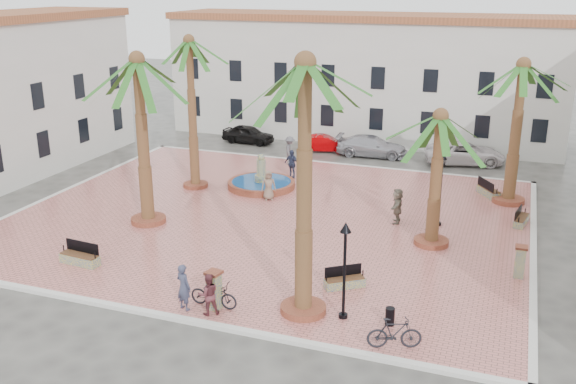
{
  "coord_description": "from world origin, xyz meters",
  "views": [
    {
      "loc": [
        11.69,
        -29.27,
        11.97
      ],
      "look_at": [
        1.0,
        0.0,
        1.6
      ],
      "focal_mm": 40.0,
      "sensor_mm": 36.0,
      "label": 1
    }
  ],
  "objects_px": {
    "lamppost_e": "(441,176)",
    "litter_bin": "(390,316)",
    "car_silver": "(372,146)",
    "bench_s": "(80,258)",
    "car_white": "(465,153)",
    "bollard_n": "(307,166)",
    "bicycle_a": "(214,294)",
    "pedestrian_north": "(290,151)",
    "lamppost_s": "(345,254)",
    "fountain": "(261,183)",
    "palm_nw": "(189,56)",
    "pedestrian_fountain_b": "(292,164)",
    "pedestrian_east": "(397,206)",
    "cyclist_a": "(184,287)",
    "bench_e": "(521,220)",
    "bicycle_b": "(394,333)",
    "bench_ne": "(488,191)",
    "bench_se": "(344,282)",
    "cyclist_b": "(208,294)",
    "pedestrian_fountain_a": "(269,185)",
    "car_black": "(248,134)",
    "bollard_se": "(214,289)",
    "car_red": "(324,143)",
    "palm_sw": "(138,79)",
    "palm_s": "(305,92)",
    "palm_e": "(439,134)"
  },
  "relations": [
    {
      "from": "lamppost_e",
      "to": "litter_bin",
      "type": "distance_m",
      "value": 10.83
    },
    {
      "from": "litter_bin",
      "to": "car_silver",
      "type": "distance_m",
      "value": 23.81
    },
    {
      "from": "bench_s",
      "to": "car_white",
      "type": "distance_m",
      "value": 26.78
    },
    {
      "from": "bollard_n",
      "to": "bicycle_a",
      "type": "relative_size",
      "value": 0.71
    },
    {
      "from": "pedestrian_north",
      "to": "lamppost_s",
      "type": "bearing_deg",
      "value": -171.52
    },
    {
      "from": "fountain",
      "to": "palm_nw",
      "type": "height_order",
      "value": "palm_nw"
    },
    {
      "from": "pedestrian_fountain_b",
      "to": "pedestrian_east",
      "type": "distance_m",
      "value": 9.43
    },
    {
      "from": "cyclist_a",
      "to": "pedestrian_east",
      "type": "distance_m",
      "value": 13.07
    },
    {
      "from": "bench_e",
      "to": "bicycle_b",
      "type": "distance_m",
      "value": 14.13
    },
    {
      "from": "lamppost_e",
      "to": "bicycle_b",
      "type": "height_order",
      "value": "lamppost_e"
    },
    {
      "from": "bench_ne",
      "to": "lamppost_s",
      "type": "bearing_deg",
      "value": 133.62
    },
    {
      "from": "bench_e",
      "to": "bench_ne",
      "type": "relative_size",
      "value": 0.9
    },
    {
      "from": "bicycle_b",
      "to": "car_white",
      "type": "distance_m",
      "value": 24.72
    },
    {
      "from": "bench_se",
      "to": "lamppost_e",
      "type": "xyz_separation_m",
      "value": [
        2.61,
        8.29,
        2.34
      ]
    },
    {
      "from": "cyclist_b",
      "to": "bicycle_b",
      "type": "bearing_deg",
      "value": 145.9
    },
    {
      "from": "bench_e",
      "to": "car_silver",
      "type": "relative_size",
      "value": 0.33
    },
    {
      "from": "lamppost_e",
      "to": "bicycle_a",
      "type": "bearing_deg",
      "value": -120.63
    },
    {
      "from": "bench_se",
      "to": "pedestrian_fountain_b",
      "type": "xyz_separation_m",
      "value": [
        -7.08,
        13.41,
        0.65
      ]
    },
    {
      "from": "pedestrian_fountain_a",
      "to": "car_black",
      "type": "distance_m",
      "value": 13.92
    },
    {
      "from": "litter_bin",
      "to": "car_white",
      "type": "bearing_deg",
      "value": 89.03
    },
    {
      "from": "bench_s",
      "to": "car_silver",
      "type": "relative_size",
      "value": 0.38
    },
    {
      "from": "bicycle_a",
      "to": "bicycle_b",
      "type": "bearing_deg",
      "value": -93.17
    },
    {
      "from": "fountain",
      "to": "bench_e",
      "type": "relative_size",
      "value": 2.41
    },
    {
      "from": "bench_s",
      "to": "bicycle_a",
      "type": "bearing_deg",
      "value": -6.59
    },
    {
      "from": "bicycle_b",
      "to": "fountain",
      "type": "bearing_deg",
      "value": 16.03
    },
    {
      "from": "lamppost_e",
      "to": "litter_bin",
      "type": "bearing_deg",
      "value": -91.63
    },
    {
      "from": "bollard_se",
      "to": "bollard_n",
      "type": "bearing_deg",
      "value": 97.09
    },
    {
      "from": "bench_se",
      "to": "bicycle_a",
      "type": "xyz_separation_m",
      "value": [
        -4.22,
        -3.25,
        0.26
      ]
    },
    {
      "from": "bicycle_b",
      "to": "car_red",
      "type": "height_order",
      "value": "bicycle_b"
    },
    {
      "from": "bench_se",
      "to": "lamppost_s",
      "type": "xyz_separation_m",
      "value": [
        0.6,
        -2.38,
        2.29
      ]
    },
    {
      "from": "cyclist_b",
      "to": "pedestrian_fountain_a",
      "type": "distance_m",
      "value": 13.14
    },
    {
      "from": "cyclist_a",
      "to": "pedestrian_north",
      "type": "distance_m",
      "value": 20.26
    },
    {
      "from": "cyclist_a",
      "to": "litter_bin",
      "type": "bearing_deg",
      "value": -148.7
    },
    {
      "from": "bicycle_a",
      "to": "car_silver",
      "type": "xyz_separation_m",
      "value": [
        0.55,
        24.0,
        0.07
      ]
    },
    {
      "from": "palm_sw",
      "to": "litter_bin",
      "type": "height_order",
      "value": "palm_sw"
    },
    {
      "from": "pedestrian_east",
      "to": "car_black",
      "type": "distance_m",
      "value": 19.38
    },
    {
      "from": "lamppost_s",
      "to": "lamppost_e",
      "type": "distance_m",
      "value": 10.86
    },
    {
      "from": "bench_se",
      "to": "bollard_se",
      "type": "distance_m",
      "value": 5.37
    },
    {
      "from": "fountain",
      "to": "cyclist_a",
      "type": "bearing_deg",
      "value": -78.76
    },
    {
      "from": "car_black",
      "to": "car_red",
      "type": "height_order",
      "value": "car_black"
    },
    {
      "from": "pedestrian_north",
      "to": "bicycle_a",
      "type": "bearing_deg",
      "value": 174.71
    },
    {
      "from": "fountain",
      "to": "palm_sw",
      "type": "bearing_deg",
      "value": -113.86
    },
    {
      "from": "palm_s",
      "to": "pedestrian_fountain_b",
      "type": "height_order",
      "value": "palm_s"
    },
    {
      "from": "lamppost_e",
      "to": "car_red",
      "type": "distance_m",
      "value": 16.06
    },
    {
      "from": "cyclist_b",
      "to": "car_silver",
      "type": "distance_m",
      "value": 24.59
    },
    {
      "from": "bench_s",
      "to": "lamppost_s",
      "type": "relative_size",
      "value": 0.51
    },
    {
      "from": "palm_sw",
      "to": "bicycle_b",
      "type": "xyz_separation_m",
      "value": [
        14.1,
        -7.4,
        -6.74
      ]
    },
    {
      "from": "palm_nw",
      "to": "car_white",
      "type": "height_order",
      "value": "palm_nw"
    },
    {
      "from": "palm_e",
      "to": "car_red",
      "type": "height_order",
      "value": "palm_e"
    },
    {
      "from": "palm_e",
      "to": "pedestrian_north",
      "type": "relative_size",
      "value": 3.38
    }
  ]
}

